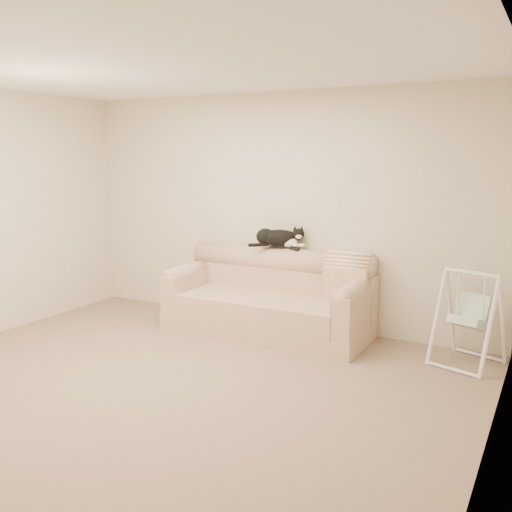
{
  "coord_description": "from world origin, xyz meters",
  "views": [
    {
      "loc": [
        2.83,
        -3.76,
        1.9
      ],
      "look_at": [
        0.11,
        1.27,
        0.9
      ],
      "focal_mm": 40.0,
      "sensor_mm": 36.0,
      "label": 1
    }
  ],
  "objects_px": {
    "baby_swing": "(469,318)",
    "remote_a": "(278,247)",
    "sofa": "(270,300)",
    "tuxedo_cat": "(279,238)",
    "remote_b": "(293,248)"
  },
  "relations": [
    {
      "from": "sofa",
      "to": "remote_a",
      "type": "xyz_separation_m",
      "value": [
        -0.02,
        0.23,
        0.56
      ]
    },
    {
      "from": "remote_b",
      "to": "tuxedo_cat",
      "type": "bearing_deg",
      "value": 177.63
    },
    {
      "from": "remote_a",
      "to": "sofa",
      "type": "bearing_deg",
      "value": -85.2
    },
    {
      "from": "sofa",
      "to": "tuxedo_cat",
      "type": "bearing_deg",
      "value": 92.98
    },
    {
      "from": "remote_a",
      "to": "remote_b",
      "type": "bearing_deg",
      "value": -3.06
    },
    {
      "from": "remote_b",
      "to": "tuxedo_cat",
      "type": "xyz_separation_m",
      "value": [
        -0.18,
        0.01,
        0.11
      ]
    },
    {
      "from": "baby_swing",
      "to": "sofa",
      "type": "bearing_deg",
      "value": 179.58
    },
    {
      "from": "tuxedo_cat",
      "to": "baby_swing",
      "type": "xyz_separation_m",
      "value": [
        2.07,
        -0.24,
        -0.57
      ]
    },
    {
      "from": "remote_a",
      "to": "baby_swing",
      "type": "relative_size",
      "value": 0.21
    },
    {
      "from": "remote_a",
      "to": "tuxedo_cat",
      "type": "relative_size",
      "value": 0.32
    },
    {
      "from": "remote_b",
      "to": "tuxedo_cat",
      "type": "relative_size",
      "value": 0.3
    },
    {
      "from": "sofa",
      "to": "remote_b",
      "type": "relative_size",
      "value": 12.62
    },
    {
      "from": "baby_swing",
      "to": "remote_a",
      "type": "bearing_deg",
      "value": 173.22
    },
    {
      "from": "sofa",
      "to": "tuxedo_cat",
      "type": "relative_size",
      "value": 3.73
    },
    {
      "from": "sofa",
      "to": "tuxedo_cat",
      "type": "distance_m",
      "value": 0.7
    }
  ]
}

